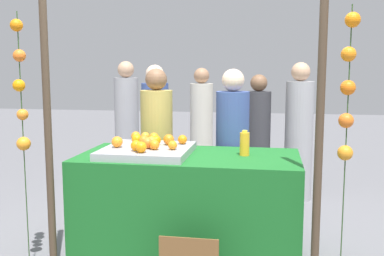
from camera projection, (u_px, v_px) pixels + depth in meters
The scene contains 30 objects.
ground_plane at pixel (189, 255), 3.78m from camera, with size 24.00×24.00×0.00m, color slate.
stall_counter at pixel (189, 206), 3.73m from camera, with size 1.78×0.89×0.86m, color #196023.
orange_tray at pixel (147, 151), 3.68m from camera, with size 0.69×0.71×0.06m, color #9EA0A5.
orange_0 at pixel (169, 140), 3.78m from camera, with size 0.09×0.09×0.09m, color orange.
orange_1 at pixel (144, 141), 3.73m from camera, with size 0.08×0.08×0.08m, color orange.
orange_2 at pixel (152, 142), 3.69m from camera, with size 0.09×0.09×0.09m, color orange.
orange_3 at pixel (137, 139), 3.82m from camera, with size 0.09×0.09×0.09m, color orange.
orange_4 at pixel (182, 140), 3.82m from camera, with size 0.08×0.08×0.08m, color orange.
orange_5 at pixel (145, 136), 3.99m from camera, with size 0.08×0.08×0.08m, color orange.
orange_6 at pixel (154, 138), 3.90m from camera, with size 0.09×0.09×0.09m, color orange.
orange_7 at pixel (136, 136), 3.99m from camera, with size 0.08×0.08×0.08m, color orange.
orange_8 at pixel (173, 145), 3.56m from camera, with size 0.07×0.07×0.07m, color orange.
orange_9 at pixel (154, 145), 3.56m from camera, with size 0.08×0.08×0.08m, color orange.
orange_10 at pixel (136, 146), 3.50m from camera, with size 0.08×0.08×0.08m, color orange.
orange_11 at pixel (147, 143), 3.61m from camera, with size 0.09×0.09×0.09m, color orange.
orange_12 at pixel (117, 142), 3.66m from camera, with size 0.09×0.09×0.09m, color orange.
orange_13 at pixel (156, 140), 3.77m from camera, with size 0.08×0.08×0.08m, color orange.
orange_14 at pixel (141, 147), 3.43m from camera, with size 0.09×0.09×0.09m, color orange.
juice_bottle at pixel (245, 144), 3.63m from camera, with size 0.08×0.08×0.21m.
vendor_left at pixel (157, 154), 4.43m from camera, with size 0.31×0.31×1.55m.
vendor_right at pixel (232, 157), 4.26m from camera, with size 0.31×0.31×1.55m.
crowd_person_0 at pixel (201, 129), 6.16m from camera, with size 0.31×0.31×1.55m.
crowd_person_1 at pixel (258, 141), 5.39m from camera, with size 0.30×0.30×1.48m.
crowd_person_2 at pixel (299, 136), 5.31m from camera, with size 0.32×0.32×1.62m.
crowd_person_3 at pixel (155, 136), 5.39m from camera, with size 0.32×0.32×1.59m.
crowd_person_4 at pixel (127, 126), 6.18m from camera, with size 0.33×0.33×1.64m.
canopy_post_left at pixel (48, 136), 3.34m from camera, with size 0.06×0.06×2.11m, color #473828.
canopy_post_right at pixel (319, 144), 3.01m from camera, with size 0.06×0.06×2.11m, color #473828.
garland_strand_left at pixel (21, 91), 3.31m from camera, with size 0.11×0.11×1.96m.
garland_strand_right at pixel (348, 91), 2.94m from camera, with size 0.11×0.11×1.96m.
Camera 1 is at (0.64, -3.55, 1.56)m, focal length 42.28 mm.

